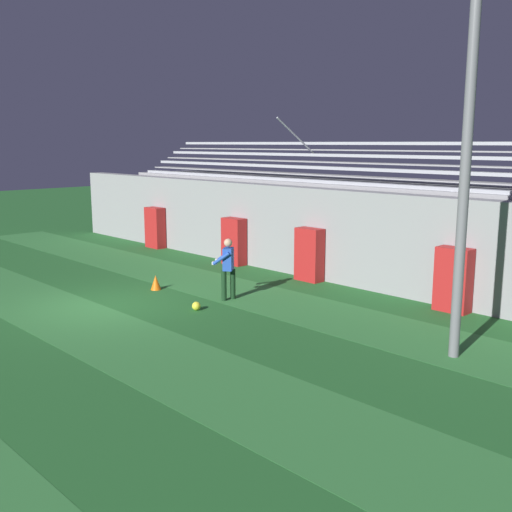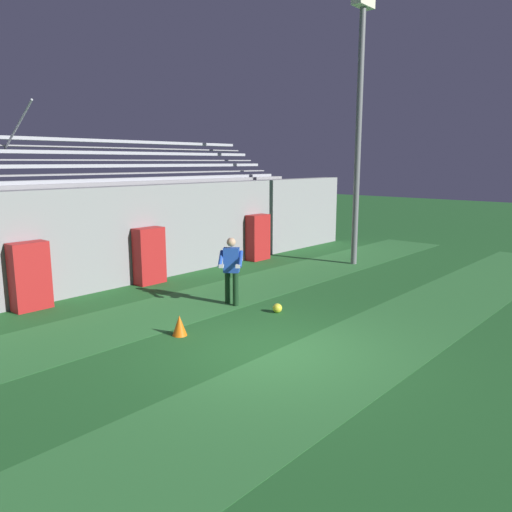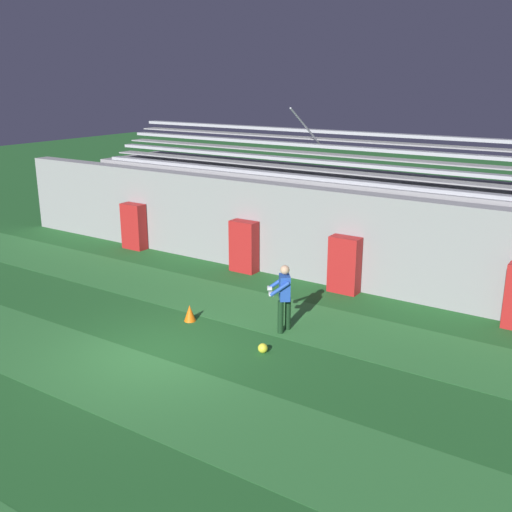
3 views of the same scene
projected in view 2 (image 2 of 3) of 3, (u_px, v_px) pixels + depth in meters
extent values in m
plane|color=#236028|center=(269.00, 350.00, 9.34)|extent=(80.00, 80.00, 0.00)
cube|color=#337A38|center=(327.00, 368.00, 8.51)|extent=(28.00, 2.36, 0.01)
cube|color=#337A38|center=(156.00, 314.00, 11.58)|extent=(28.00, 2.36, 0.01)
cube|color=gray|center=(83.00, 241.00, 13.30)|extent=(24.00, 0.60, 2.80)
cube|color=#B21E1E|center=(30.00, 276.00, 11.78)|extent=(0.87, 0.44, 1.62)
cube|color=#B21E1E|center=(149.00, 256.00, 14.32)|extent=(0.87, 0.44, 1.62)
cube|color=#B21E1E|center=(258.00, 237.00, 17.82)|extent=(0.87, 0.44, 1.62)
cube|color=gray|center=(47.00, 232.00, 14.59)|extent=(18.00, 3.20, 2.90)
cube|color=#A8AAB2|center=(65.00, 181.00, 13.50)|extent=(17.10, 0.36, 0.10)
cube|color=gray|center=(69.00, 190.00, 13.41)|extent=(17.10, 0.60, 0.04)
cube|color=#A8AAB2|center=(51.00, 166.00, 13.88)|extent=(17.10, 0.36, 0.10)
cube|color=gray|center=(55.00, 175.00, 13.79)|extent=(17.10, 0.60, 0.04)
cube|color=#A8AAB2|center=(38.00, 152.00, 14.26)|extent=(17.10, 0.36, 0.10)
cube|color=gray|center=(42.00, 160.00, 14.17)|extent=(17.10, 0.60, 0.04)
cube|color=#A8AAB2|center=(26.00, 138.00, 14.64)|extent=(17.10, 0.36, 0.10)
cube|color=gray|center=(30.00, 146.00, 14.56)|extent=(17.10, 0.60, 0.04)
cylinder|color=#A8AAB2|center=(17.00, 126.00, 13.17)|extent=(0.06, 1.93, 1.25)
cylinder|color=slate|center=(358.00, 141.00, 16.47)|extent=(0.20, 0.20, 8.27)
cube|color=#F2EDCC|center=(363.00, 0.00, 15.66)|extent=(0.90, 0.36, 0.44)
cylinder|color=#143319|center=(236.00, 289.00, 12.15)|extent=(0.20, 0.20, 0.82)
cylinder|color=#143319|center=(228.00, 287.00, 12.36)|extent=(0.20, 0.20, 0.82)
cube|color=#234CB2|center=(231.00, 260.00, 12.12)|extent=(0.42, 0.45, 0.60)
sphere|color=tan|center=(231.00, 242.00, 12.04)|extent=(0.22, 0.22, 0.22)
cylinder|color=#234CB2|center=(241.00, 259.00, 11.96)|extent=(0.44, 0.36, 0.37)
cylinder|color=#234CB2|center=(221.00, 259.00, 11.99)|extent=(0.44, 0.36, 0.37)
cube|color=silver|center=(238.00, 266.00, 11.79)|extent=(0.15, 0.15, 0.08)
cube|color=silver|center=(221.00, 266.00, 11.82)|extent=(0.15, 0.15, 0.08)
sphere|color=yellow|center=(277.00, 308.00, 11.64)|extent=(0.22, 0.22, 0.22)
cone|color=orange|center=(180.00, 325.00, 10.10)|extent=(0.30, 0.30, 0.42)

